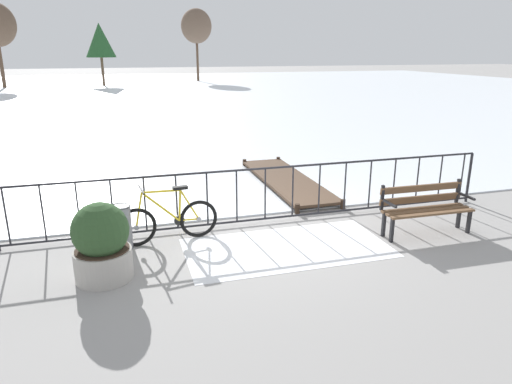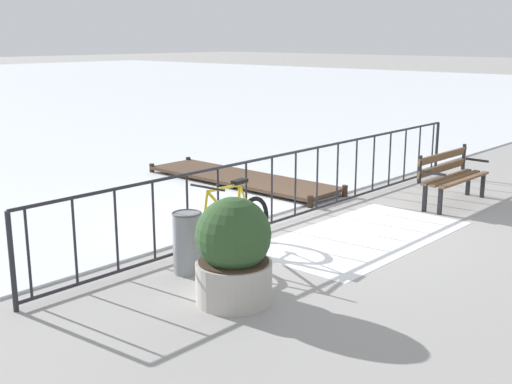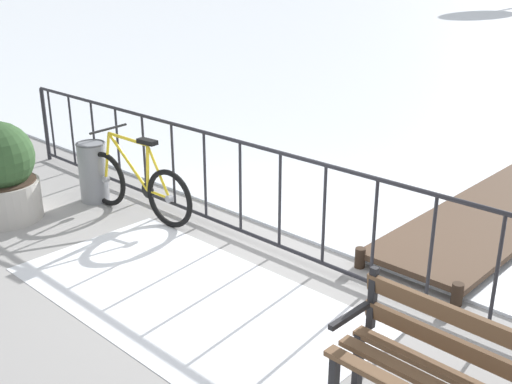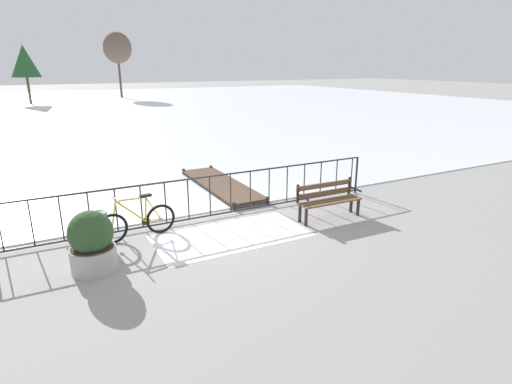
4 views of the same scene
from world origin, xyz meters
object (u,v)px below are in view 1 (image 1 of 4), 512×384
at_px(bicycle_near_railing, 168,221).
at_px(park_bench, 425,205).
at_px(trash_bin, 121,227).
at_px(planter_with_shrub, 102,243).

distance_m(bicycle_near_railing, park_bench, 4.43).
bearing_deg(park_bench, bicycle_near_railing, 168.74).
relative_size(park_bench, trash_bin, 2.20).
bearing_deg(park_bench, trash_bin, 171.18).
bearing_deg(bicycle_near_railing, planter_with_shrub, -133.64).
height_order(park_bench, planter_with_shrub, planter_with_shrub).
bearing_deg(bicycle_near_railing, trash_bin, -174.63).
relative_size(park_bench, planter_with_shrub, 1.43).
distance_m(planter_with_shrub, trash_bin, 1.05).
relative_size(planter_with_shrub, trash_bin, 1.53).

